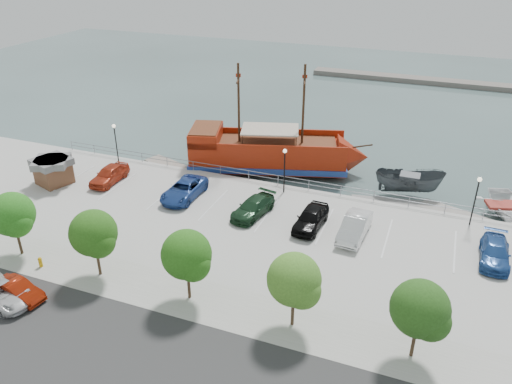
% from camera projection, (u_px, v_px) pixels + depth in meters
% --- Properties ---
extents(ground, '(160.00, 160.00, 0.00)m').
position_uv_depth(ground, '(259.00, 237.00, 40.98)').
color(ground, '#394C4B').
extents(street, '(100.00, 8.00, 0.04)m').
position_uv_depth(street, '(154.00, 368.00, 27.25)').
color(street, '#323232').
rests_on(street, land_slab).
extents(sidewalk, '(100.00, 4.00, 0.05)m').
position_uv_depth(sidewalk, '(204.00, 301.00, 32.22)').
color(sidewalk, '#9F9E95').
rests_on(sidewalk, land_slab).
extents(seawall_railing, '(50.00, 0.06, 1.00)m').
position_uv_depth(seawall_railing, '(288.00, 181.00, 46.74)').
color(seawall_railing, gray).
rests_on(seawall_railing, land_slab).
extents(far_shore, '(40.00, 3.00, 0.80)m').
position_uv_depth(far_shore, '(432.00, 81.00, 83.17)').
color(far_shore, '#686056').
rests_on(far_shore, ground).
extents(pirate_ship, '(18.93, 10.03, 11.72)m').
position_uv_depth(pirate_ship, '(281.00, 154.00, 51.47)').
color(pirate_ship, '#981F09').
rests_on(pirate_ship, ground).
extents(patrol_boat, '(6.66, 3.49, 2.45)m').
position_uv_depth(patrol_boat, '(409.00, 184.00, 46.85)').
color(patrol_boat, '#40464B').
rests_on(patrol_boat, ground).
extents(speedboat, '(6.35, 7.61, 1.36)m').
position_uv_depth(speedboat, '(509.00, 209.00, 43.68)').
color(speedboat, white).
rests_on(speedboat, ground).
extents(dock_west, '(7.28, 4.23, 0.40)m').
position_uv_depth(dock_west, '(173.00, 167.00, 52.76)').
color(dock_west, gray).
rests_on(dock_west, ground).
extents(dock_mid, '(6.92, 3.05, 0.38)m').
position_uv_depth(dock_mid, '(389.00, 204.00, 45.56)').
color(dock_mid, gray).
rests_on(dock_mid, ground).
extents(dock_east, '(7.10, 4.19, 0.39)m').
position_uv_depth(dock_east, '(458.00, 216.00, 43.62)').
color(dock_east, gray).
rests_on(dock_east, ground).
extents(shed, '(3.86, 3.86, 2.51)m').
position_uv_depth(shed, '(53.00, 170.00, 47.00)').
color(shed, brown).
rests_on(shed, land_slab).
extents(street_van, '(5.27, 3.13, 1.37)m').
position_uv_depth(street_van, '(1.00, 292.00, 31.96)').
color(street_van, silver).
rests_on(street_van, street).
extents(street_sedan, '(3.99, 1.85, 1.27)m').
position_uv_depth(street_sedan, '(18.00, 290.00, 32.24)').
color(street_sedan, maroon).
rests_on(street_sedan, street).
extents(fire_hydrant, '(0.28, 0.28, 0.81)m').
position_uv_depth(fire_hydrant, '(40.00, 262.00, 35.36)').
color(fire_hydrant, '#CA950A').
rests_on(fire_hydrant, sidewalk).
extents(lamp_post_left, '(0.36, 0.36, 4.28)m').
position_uv_depth(lamp_post_left, '(115.00, 137.00, 50.33)').
color(lamp_post_left, black).
rests_on(lamp_post_left, land_slab).
extents(lamp_post_mid, '(0.36, 0.36, 4.28)m').
position_uv_depth(lamp_post_mid, '(285.00, 163.00, 44.56)').
color(lamp_post_mid, black).
rests_on(lamp_post_mid, land_slab).
extents(lamp_post_right, '(0.36, 0.36, 4.28)m').
position_uv_depth(lamp_post_right, '(477.00, 193.00, 39.43)').
color(lamp_post_right, black).
rests_on(lamp_post_right, land_slab).
extents(tree_b, '(3.30, 3.20, 5.00)m').
position_uv_depth(tree_b, '(13.00, 216.00, 35.42)').
color(tree_b, '#473321').
rests_on(tree_b, sidewalk).
extents(tree_c, '(3.30, 3.20, 5.00)m').
position_uv_depth(tree_c, '(95.00, 235.00, 33.17)').
color(tree_c, '#473321').
rests_on(tree_c, sidewalk).
extents(tree_d, '(3.30, 3.20, 5.00)m').
position_uv_depth(tree_d, '(188.00, 257.00, 30.93)').
color(tree_d, '#473321').
rests_on(tree_d, sidewalk).
extents(tree_e, '(3.30, 3.20, 5.00)m').
position_uv_depth(tree_e, '(296.00, 282.00, 28.68)').
color(tree_e, '#473321').
rests_on(tree_e, sidewalk).
extents(tree_f, '(3.30, 3.20, 5.00)m').
position_uv_depth(tree_f, '(422.00, 312.00, 26.44)').
color(tree_f, '#473321').
rests_on(tree_f, sidewalk).
extents(parked_car_a, '(1.99, 4.77, 1.61)m').
position_uv_depth(parked_car_a, '(109.00, 174.00, 47.45)').
color(parked_car_a, '#AF3319').
rests_on(parked_car_a, land_slab).
extents(parked_car_c, '(2.57, 5.55, 1.54)m').
position_uv_depth(parked_car_c, '(184.00, 190.00, 44.66)').
color(parked_car_c, navy).
rests_on(parked_car_c, land_slab).
extents(parked_car_d, '(2.95, 5.23, 1.43)m').
position_uv_depth(parked_car_d, '(253.00, 207.00, 41.87)').
color(parked_car_d, '#193920').
rests_on(parked_car_d, land_slab).
extents(parked_car_e, '(2.27, 4.98, 1.66)m').
position_uv_depth(parked_car_e, '(311.00, 218.00, 40.09)').
color(parked_car_e, black).
rests_on(parked_car_e, land_slab).
extents(parked_car_f, '(2.08, 5.15, 1.66)m').
position_uv_depth(parked_car_f, '(355.00, 227.00, 38.85)').
color(parked_car_f, silver).
rests_on(parked_car_f, land_slab).
extents(parked_car_h, '(2.07, 4.93, 1.42)m').
position_uv_depth(parked_car_h, '(495.00, 252.00, 35.94)').
color(parked_car_h, '#22498C').
rests_on(parked_car_h, land_slab).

